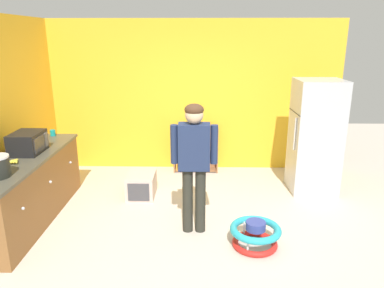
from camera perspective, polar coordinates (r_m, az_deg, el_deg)
ground_plane at (r=4.87m, az=0.15°, el=-13.00°), size 12.00×12.00×0.00m
back_wall at (r=6.65m, az=0.56°, el=7.46°), size 5.20×0.06×2.70m
left_side_wall at (r=5.82m, az=-26.62°, el=4.39°), size 0.06×2.99×2.70m
kitchen_counter at (r=5.33m, az=-24.36°, el=-6.47°), size 0.65×2.35×0.90m
refrigerator at (r=6.01m, az=18.76°, el=1.09°), size 0.73×0.68×1.78m
bookshelf at (r=6.69m, az=0.14°, el=-1.14°), size 0.80×0.28×0.85m
standing_person at (r=4.40m, az=0.33°, el=-1.96°), size 0.57×0.23×1.65m
baby_walker at (r=4.48m, az=9.89°, el=-13.77°), size 0.60×0.60×0.32m
pet_carrier at (r=5.73m, az=-7.95°, el=-6.41°), size 0.42×0.55×0.36m
microwave at (r=5.31m, az=-24.39°, el=0.19°), size 0.37×0.48×0.28m
banana_bunch at (r=4.97m, az=-26.08°, el=-2.42°), size 0.15×0.16×0.04m
green_cup at (r=5.10m, az=-27.83°, el=-1.99°), size 0.08×0.08×0.09m
teal_cup at (r=6.10m, az=-21.01°, el=1.65°), size 0.08×0.08×0.09m
red_cup at (r=5.91m, az=-22.64°, el=1.01°), size 0.08×0.08×0.09m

